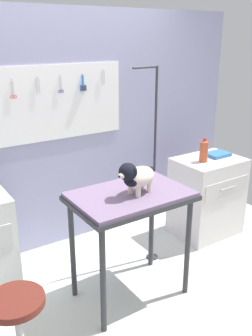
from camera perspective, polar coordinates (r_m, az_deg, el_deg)
The scene contains 9 objects.
ground at distance 3.27m, azimuth 2.89°, elevation -19.76°, with size 4.40×4.00×0.04m, color silver.
rear_wall_panel at distance 3.74m, azimuth -8.57°, elevation 5.57°, with size 4.00×0.11×2.30m.
grooming_table at distance 2.90m, azimuth 0.70°, elevation -5.71°, with size 0.91×0.60×0.92m.
grooming_arm at distance 3.37m, azimuth 4.19°, elevation -1.24°, with size 0.29×0.11×1.81m.
dog at distance 2.77m, azimuth 1.59°, elevation -1.28°, with size 0.37×0.22×0.27m.
cabinet_right at distance 4.11m, azimuth 12.18°, elevation -4.20°, with size 0.68×0.54×0.84m.
stool at distance 2.47m, azimuth -16.31°, elevation -20.42°, with size 0.35×0.35×0.60m.
soda_bottle at distance 3.83m, azimuth 11.76°, elevation 2.56°, with size 0.08×0.08×0.24m.
supply_tray at distance 4.07m, azimuth 13.77°, elevation 2.03°, with size 0.24×0.18×0.04m.
Camera 1 is at (-1.52, -2.01, 2.05)m, focal length 40.06 mm.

